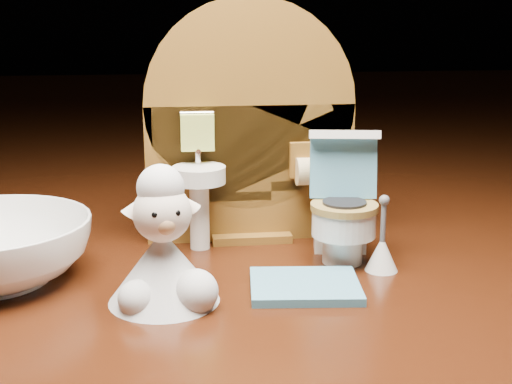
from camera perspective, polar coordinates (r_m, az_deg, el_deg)
backdrop_panel at (r=0.44m, az=-0.60°, el=4.49°), size 0.13×0.05×0.15m
toy_toilet at (r=0.42m, az=6.95°, el=-1.64°), size 0.04×0.05×0.08m
bath_mat at (r=0.38m, az=3.93°, el=-7.51°), size 0.06×0.05×0.00m
toilet_brush at (r=0.41m, az=10.04°, el=-4.67°), size 0.02×0.02×0.04m
plush_lamb at (r=0.36m, az=-7.37°, el=-5.04°), size 0.06×0.06×0.07m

